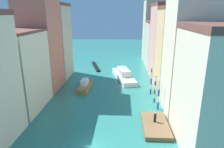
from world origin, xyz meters
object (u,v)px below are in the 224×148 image
object	(u,v)px
vaporetto_white	(124,75)
person_on_dock	(155,117)
waterfront_dock	(155,125)
mooring_pole_3	(151,80)
motorboat_0	(85,85)
mooring_pole_0	(159,95)
gondola_black	(96,66)
mooring_pole_1	(155,88)
mooring_pole_2	(151,83)

from	to	relation	value
vaporetto_white	person_on_dock	bearing A→B (deg)	-78.33
waterfront_dock	vaporetto_white	bearing A→B (deg)	101.63
mooring_pole_3	motorboat_0	xyz separation A→B (m)	(-13.29, 1.18, -1.85)
mooring_pole_0	motorboat_0	world-z (taller)	mooring_pole_0
person_on_dock	gondola_black	xyz separation A→B (m)	(-12.33, 30.99, -1.07)
mooring_pole_1	waterfront_dock	bearing A→B (deg)	-97.14
person_on_dock	mooring_pole_3	xyz separation A→B (m)	(1.02, 12.42, 1.25)
mooring_pole_1	mooring_pole_0	bearing A→B (deg)	-86.48
mooring_pole_2	motorboat_0	distance (m)	13.44
waterfront_dock	gondola_black	size ratio (longest dim) A/B	0.64
person_on_dock	mooring_pole_3	distance (m)	12.53
mooring_pole_1	mooring_pole_3	bearing A→B (deg)	90.54
mooring_pole_2	mooring_pole_3	bearing A→B (deg)	83.04
motorboat_0	mooring_pole_0	bearing A→B (deg)	-32.46
gondola_black	vaporetto_white	bearing A→B (deg)	-52.09
vaporetto_white	mooring_pole_3	bearing A→B (deg)	-57.21
mooring_pole_2	mooring_pole_3	world-z (taller)	mooring_pole_3
mooring_pole_2	mooring_pole_3	distance (m)	1.09
mooring_pole_1	gondola_black	world-z (taller)	mooring_pole_1
person_on_dock	mooring_pole_1	distance (m)	7.92
mooring_pole_3	mooring_pole_0	bearing A→B (deg)	-88.36
mooring_pole_3	waterfront_dock	bearing A→B (deg)	-94.34
waterfront_dock	person_on_dock	world-z (taller)	person_on_dock
waterfront_dock	gondola_black	distance (m)	33.69
motorboat_0	person_on_dock	bearing A→B (deg)	-47.98
mooring_pole_1	motorboat_0	size ratio (longest dim) A/B	0.73
mooring_pole_3	gondola_black	size ratio (longest dim) A/B	0.47
vaporetto_white	motorboat_0	size ratio (longest dim) A/B	1.88
vaporetto_white	gondola_black	bearing A→B (deg)	127.91
vaporetto_white	mooring_pole_2	bearing A→B (deg)	-60.85
person_on_dock	mooring_pole_1	bearing A→B (deg)	82.16
mooring_pole_0	vaporetto_white	size ratio (longest dim) A/B	0.38
vaporetto_white	gondola_black	distance (m)	13.14
mooring_pole_3	vaporetto_white	xyz separation A→B (m)	(-5.29, 8.20, -1.65)
waterfront_dock	mooring_pole_2	bearing A→B (deg)	85.89
vaporetto_white	motorboat_0	world-z (taller)	vaporetto_white
mooring_pole_2	vaporetto_white	world-z (taller)	mooring_pole_2
mooring_pole_1	gondola_black	distance (m)	26.92
mooring_pole_0	mooring_pole_3	bearing A→B (deg)	91.64
mooring_pole_3	vaporetto_white	size ratio (longest dim) A/B	0.39
mooring_pole_2	vaporetto_white	distance (m)	10.68
vaporetto_white	motorboat_0	xyz separation A→B (m)	(-8.00, -7.02, -0.20)
person_on_dock	motorboat_0	world-z (taller)	person_on_dock
mooring_pole_1	mooring_pole_2	size ratio (longest dim) A/B	1.12
vaporetto_white	waterfront_dock	bearing A→B (deg)	-78.37
gondola_black	waterfront_dock	bearing A→B (deg)	-68.44
mooring_pole_2	gondola_black	size ratio (longest dim) A/B	0.42
mooring_pole_3	motorboat_0	distance (m)	13.47
person_on_dock	vaporetto_white	bearing A→B (deg)	101.67
mooring_pole_0	gondola_black	bearing A→B (deg)	117.58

